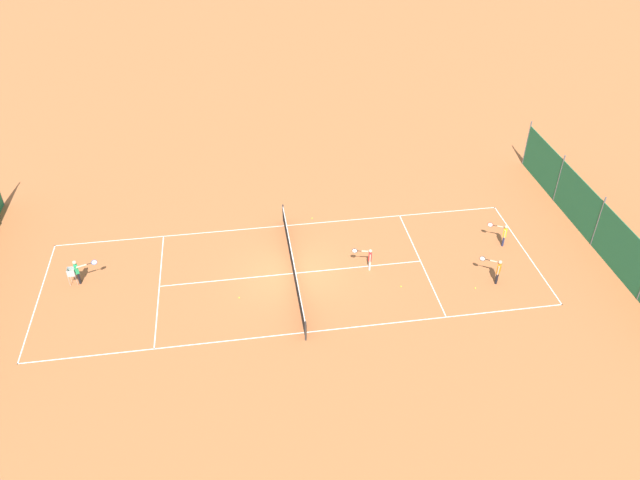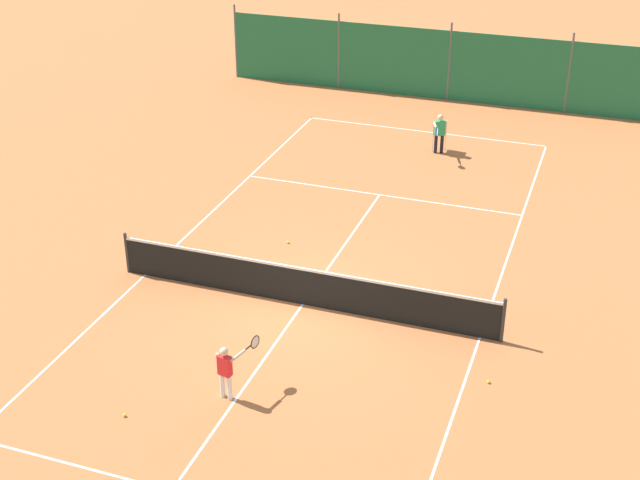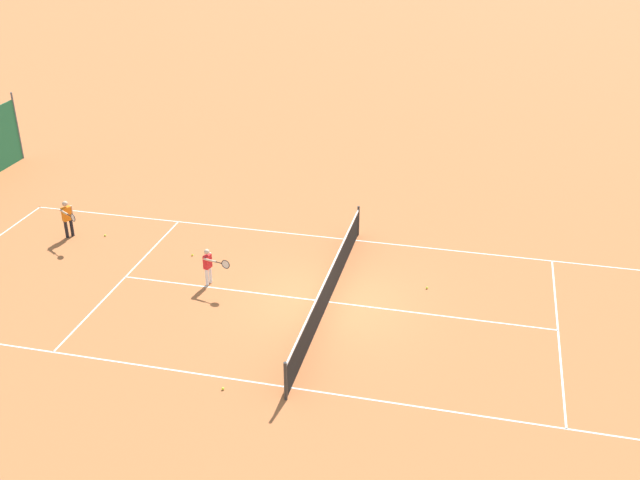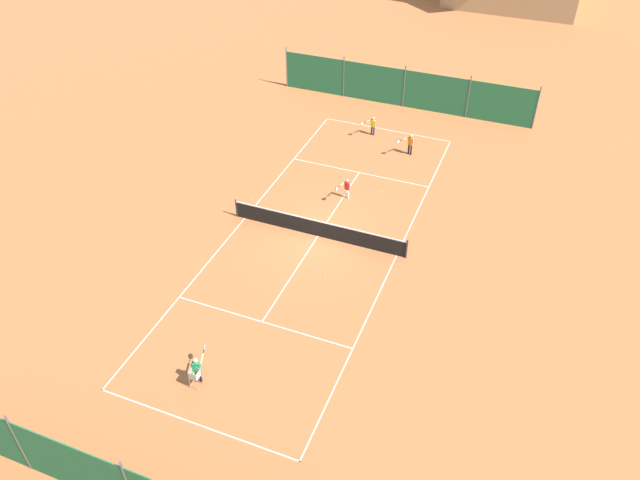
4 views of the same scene
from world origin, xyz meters
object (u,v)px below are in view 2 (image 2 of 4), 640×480
at_px(ball_hopper, 440,131).
at_px(tennis_ball_by_net_right, 124,415).
at_px(player_near_baseline, 440,131).
at_px(tennis_ball_by_net_left, 488,382).
at_px(tennis_ball_alley_left, 288,242).
at_px(tennis_net, 303,286).
at_px(player_far_service, 227,368).

bearing_deg(ball_hopper, tennis_ball_by_net_right, 80.31).
relative_size(player_near_baseline, tennis_ball_by_net_left, 19.68).
xyz_separation_m(tennis_ball_alley_left, ball_hopper, (-2.25, -7.71, 0.62)).
bearing_deg(tennis_net, tennis_ball_by_net_left, 160.93).
height_order(tennis_net, tennis_ball_alley_left, tennis_net).
height_order(tennis_net, tennis_ball_by_net_left, tennis_net).
bearing_deg(tennis_net, player_far_service, 87.28).
relative_size(tennis_net, player_far_service, 7.84).
xyz_separation_m(player_near_baseline, tennis_ball_alley_left, (2.30, 7.42, -0.72)).
xyz_separation_m(player_far_service, tennis_ball_by_net_right, (1.60, 1.23, -0.65)).
xyz_separation_m(tennis_net, tennis_ball_by_net_right, (1.78, 4.93, -0.47)).
bearing_deg(tennis_ball_by_net_right, ball_hopper, -99.69).
bearing_deg(tennis_ball_by_net_right, player_far_service, -142.53).
relative_size(player_near_baseline, ball_hopper, 1.46).
xyz_separation_m(tennis_net, ball_hopper, (-0.84, -10.40, 0.15)).
bearing_deg(player_near_baseline, tennis_ball_by_net_left, 107.40).
bearing_deg(tennis_ball_alley_left, tennis_net, 117.73).
distance_m(tennis_net, ball_hopper, 10.44).
bearing_deg(player_near_baseline, tennis_ball_by_net_right, 79.93).
xyz_separation_m(player_near_baseline, ball_hopper, (0.05, -0.29, -0.10)).
distance_m(tennis_net, tennis_ball_alley_left, 3.07).
relative_size(player_near_baseline, tennis_ball_by_net_right, 19.68).
bearing_deg(player_near_baseline, ball_hopper, -79.93).
height_order(player_far_service, tennis_ball_by_net_right, player_far_service).
bearing_deg(ball_hopper, player_near_baseline, 100.07).
relative_size(player_near_baseline, tennis_ball_alley_left, 19.68).
distance_m(player_far_service, tennis_ball_by_net_left, 5.22).
xyz_separation_m(tennis_ball_by_net_right, tennis_ball_by_net_left, (-6.33, -3.35, 0.00)).
distance_m(tennis_ball_by_net_left, ball_hopper, 12.56).
distance_m(tennis_net, player_near_baseline, 10.16).
bearing_deg(tennis_ball_alley_left, tennis_ball_by_net_right, 87.26).
height_order(player_far_service, ball_hopper, player_far_service).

